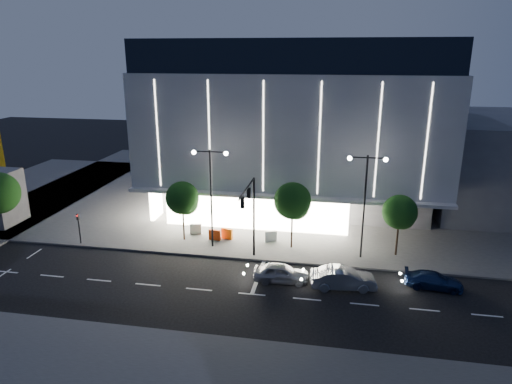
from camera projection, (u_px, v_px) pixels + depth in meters
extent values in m
plane|color=black|center=(230.00, 282.00, 34.86)|extent=(160.00, 160.00, 0.00)
cube|color=#474747|center=(313.00, 193.00, 56.58)|extent=(70.00, 40.00, 0.15)
cube|color=#4C4C51|center=(298.00, 177.00, 56.35)|extent=(28.00, 21.00, 4.00)
cube|color=#939297|center=(298.00, 119.00, 52.26)|extent=(30.00, 25.00, 11.00)
cube|color=black|center=(300.00, 55.00, 50.20)|extent=(29.40, 24.50, 3.00)
cube|color=white|center=(255.00, 211.00, 44.34)|extent=(18.00, 0.40, 3.60)
cube|color=white|center=(169.00, 190.00, 51.15)|extent=(0.40, 10.00, 3.60)
cube|color=#939297|center=(285.00, 196.00, 42.28)|extent=(30.00, 2.00, 0.30)
cube|color=white|center=(285.00, 138.00, 40.48)|extent=(24.00, 0.06, 10.00)
cube|color=#4C4C51|center=(501.00, 161.00, 51.60)|extent=(16.00, 20.00, 10.00)
cylinder|color=black|center=(254.00, 218.00, 38.18)|extent=(0.18, 0.18, 7.00)
cylinder|color=black|center=(247.00, 188.00, 34.42)|extent=(0.14, 5.80, 0.14)
cube|color=black|center=(249.00, 193.00, 35.26)|extent=(0.28, 0.18, 0.85)
cube|color=black|center=(242.00, 203.00, 33.00)|extent=(0.28, 0.18, 0.85)
sphere|color=#FF0C0C|center=(247.00, 189.00, 35.19)|extent=(0.14, 0.14, 0.14)
cylinder|color=black|center=(211.00, 200.00, 39.69)|extent=(0.16, 0.16, 9.00)
cylinder|color=black|center=(202.00, 151.00, 38.54)|extent=(1.40, 0.10, 0.10)
cylinder|color=black|center=(218.00, 152.00, 38.31)|extent=(1.40, 0.10, 0.10)
sphere|color=white|center=(194.00, 152.00, 38.69)|extent=(0.36, 0.36, 0.36)
sphere|color=white|center=(226.00, 153.00, 38.22)|extent=(0.36, 0.36, 0.36)
cylinder|color=black|center=(364.00, 209.00, 37.50)|extent=(0.16, 0.16, 9.00)
cylinder|color=black|center=(359.00, 157.00, 36.36)|extent=(1.40, 0.10, 0.10)
cylinder|color=black|center=(377.00, 158.00, 36.12)|extent=(1.40, 0.10, 0.10)
sphere|color=white|center=(350.00, 158.00, 36.50)|extent=(0.36, 0.36, 0.36)
sphere|color=white|center=(386.00, 160.00, 36.03)|extent=(0.36, 0.36, 0.36)
cylinder|color=black|center=(79.00, 229.00, 41.18)|extent=(0.12, 0.12, 3.00)
cube|color=black|center=(78.00, 217.00, 40.83)|extent=(0.22, 0.16, 0.55)
sphere|color=#FF0C0C|center=(77.00, 216.00, 40.68)|extent=(0.10, 0.10, 0.10)
cylinder|color=black|center=(183.00, 222.00, 41.90)|extent=(0.16, 0.16, 3.78)
sphere|color=black|center=(182.00, 198.00, 41.22)|extent=(3.02, 3.02, 3.02)
sphere|color=black|center=(186.00, 203.00, 41.52)|extent=(2.16, 2.16, 2.16)
sphere|color=black|center=(179.00, 202.00, 41.22)|extent=(1.94, 1.94, 1.94)
cylinder|color=black|center=(292.00, 228.00, 40.18)|extent=(0.16, 0.16, 4.06)
sphere|color=black|center=(293.00, 201.00, 39.45)|extent=(3.25, 3.25, 3.25)
sphere|color=black|center=(296.00, 207.00, 39.75)|extent=(2.32, 2.32, 2.32)
sphere|color=black|center=(289.00, 205.00, 39.45)|extent=(2.09, 2.09, 2.09)
cylinder|color=black|center=(397.00, 237.00, 38.73)|extent=(0.16, 0.16, 3.64)
sphere|color=black|center=(400.00, 212.00, 38.07)|extent=(2.91, 2.91, 2.91)
sphere|color=black|center=(403.00, 217.00, 38.36)|extent=(2.08, 2.08, 2.08)
sphere|color=black|center=(397.00, 216.00, 38.06)|extent=(1.87, 1.87, 1.87)
imported|color=gray|center=(281.00, 273.00, 34.74)|extent=(4.33, 1.91, 1.45)
imported|color=#A0A3A7|center=(343.00, 278.00, 33.76)|extent=(4.96, 2.26, 1.58)
imported|color=navy|center=(434.00, 280.00, 33.86)|extent=(4.33, 2.09, 1.22)
cube|color=red|center=(215.00, 235.00, 42.17)|extent=(1.12, 0.36, 1.00)
cube|color=silver|center=(196.00, 229.00, 43.58)|extent=(1.13, 0.45, 1.00)
cube|color=orange|center=(227.00, 234.00, 42.46)|extent=(1.13, 0.55, 1.00)
cube|color=white|center=(271.00, 236.00, 41.87)|extent=(1.11, 0.67, 1.00)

